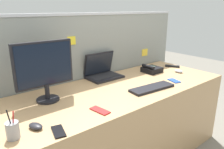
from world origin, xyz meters
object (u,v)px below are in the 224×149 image
at_px(desktop_monitor, 45,68).
at_px(keyboard_main, 152,88).
at_px(computer_mouse_left_hand, 36,126).
at_px(computer_mouse_right_hand, 179,71).
at_px(desk_phone, 152,69).
at_px(pen_cup, 13,130).
at_px(cell_phone_blue_case, 174,81).
at_px(laptop, 102,71).
at_px(cell_phone_black_slab, 58,131).
at_px(cell_phone_red_case, 100,110).
at_px(tv_remote, 172,66).

bearing_deg(desktop_monitor, keyboard_main, -23.75).
bearing_deg(computer_mouse_left_hand, keyboard_main, -19.67).
height_order(computer_mouse_right_hand, computer_mouse_left_hand, same).
bearing_deg(computer_mouse_right_hand, desk_phone, 136.01).
bearing_deg(desk_phone, keyboard_main, -138.56).
height_order(pen_cup, cell_phone_blue_case, pen_cup).
relative_size(laptop, cell_phone_blue_case, 2.78).
xyz_separation_m(cell_phone_black_slab, cell_phone_red_case, (0.35, 0.06, 0.00)).
bearing_deg(tv_remote, laptop, 134.01).
bearing_deg(tv_remote, computer_mouse_right_hand, -159.58).
height_order(desk_phone, cell_phone_red_case, desk_phone).
relative_size(computer_mouse_left_hand, cell_phone_black_slab, 0.74).
height_order(desktop_monitor, keyboard_main, desktop_monitor).
height_order(cell_phone_blue_case, tv_remote, tv_remote).
distance_m(pen_cup, cell_phone_blue_case, 1.51).
distance_m(desktop_monitor, cell_phone_blue_case, 1.23).
xyz_separation_m(computer_mouse_left_hand, cell_phone_black_slab, (0.09, -0.12, -0.01)).
height_order(pen_cup, tv_remote, pen_cup).
bearing_deg(cell_phone_red_case, keyboard_main, -3.07).
relative_size(desk_phone, keyboard_main, 0.44).
bearing_deg(desk_phone, pen_cup, -166.77).
xyz_separation_m(desktop_monitor, computer_mouse_left_hand, (-0.23, -0.35, -0.25)).
bearing_deg(tv_remote, pen_cup, 158.11).
xyz_separation_m(computer_mouse_right_hand, tv_remote, (0.14, 0.19, -0.01)).
bearing_deg(cell_phone_blue_case, tv_remote, 52.75).
height_order(laptop, keyboard_main, laptop).
relative_size(cell_phone_black_slab, cell_phone_blue_case, 1.08).
bearing_deg(laptop, desktop_monitor, -163.61).
distance_m(computer_mouse_left_hand, cell_phone_blue_case, 1.38).
distance_m(desktop_monitor, cell_phone_red_case, 0.53).
xyz_separation_m(computer_mouse_left_hand, tv_remote, (1.81, 0.33, -0.01)).
xyz_separation_m(desk_phone, keyboard_main, (-0.40, -0.35, -0.02)).
bearing_deg(pen_cup, desk_phone, 13.23).
xyz_separation_m(desktop_monitor, cell_phone_blue_case, (1.15, -0.36, -0.26)).
bearing_deg(tv_remote, cell_phone_blue_case, -174.63).
bearing_deg(desktop_monitor, cell_phone_black_slab, -106.19).
bearing_deg(pen_cup, keyboard_main, 0.86).
relative_size(computer_mouse_right_hand, computer_mouse_left_hand, 1.00).
bearing_deg(cell_phone_blue_case, pen_cup, -164.08).
distance_m(desktop_monitor, desk_phone, 1.24).
bearing_deg(cell_phone_black_slab, desktop_monitor, 87.51).
bearing_deg(keyboard_main, desktop_monitor, 161.64).
distance_m(computer_mouse_left_hand, tv_remote, 1.85).
distance_m(laptop, pen_cup, 1.19).
bearing_deg(desk_phone, computer_mouse_right_hand, -41.11).
xyz_separation_m(desktop_monitor, pen_cup, (-0.36, -0.38, -0.21)).
relative_size(pen_cup, cell_phone_red_case, 1.21).
xyz_separation_m(cell_phone_black_slab, tv_remote, (1.73, 0.46, 0.01)).
relative_size(laptop, computer_mouse_right_hand, 3.49).
relative_size(desktop_monitor, pen_cup, 2.50).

